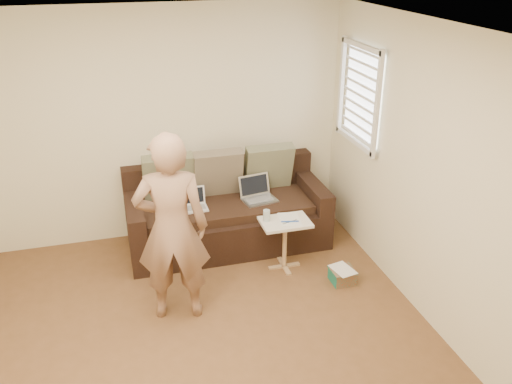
% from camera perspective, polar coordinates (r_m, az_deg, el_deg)
% --- Properties ---
extents(floor, '(4.50, 4.50, 0.00)m').
position_cam_1_polar(floor, '(4.73, -4.91, -16.81)').
color(floor, brown).
rests_on(floor, ground).
extents(ceiling, '(4.50, 4.50, 0.00)m').
position_cam_1_polar(ceiling, '(3.58, -6.47, 16.08)').
color(ceiling, white).
rests_on(ceiling, wall_back).
extents(wall_back, '(4.00, 0.00, 4.00)m').
position_cam_1_polar(wall_back, '(6.05, -9.60, 6.87)').
color(wall_back, beige).
rests_on(wall_back, ground).
extents(wall_right, '(0.00, 4.50, 4.50)m').
position_cam_1_polar(wall_right, '(4.71, 19.02, 0.51)').
color(wall_right, beige).
rests_on(wall_right, ground).
extents(window_blinds, '(0.12, 0.88, 1.08)m').
position_cam_1_polar(window_blinds, '(5.78, 10.94, 10.04)').
color(window_blinds, white).
rests_on(window_blinds, wall_right).
extents(sofa, '(2.20, 0.95, 0.85)m').
position_cam_1_polar(sofa, '(6.03, -3.08, -1.86)').
color(sofa, black).
rests_on(sofa, ground).
extents(pillow_left, '(0.55, 0.29, 0.57)m').
position_cam_1_polar(pillow_left, '(6.01, -9.27, 1.58)').
color(pillow_left, '#676E51').
rests_on(pillow_left, sofa).
extents(pillow_mid, '(0.55, 0.27, 0.57)m').
position_cam_1_polar(pillow_mid, '(6.05, -4.06, 2.01)').
color(pillow_mid, '#6A604B').
rests_on(pillow_mid, sofa).
extents(pillow_right, '(0.55, 0.28, 0.57)m').
position_cam_1_polar(pillow_right, '(6.20, 1.34, 2.66)').
color(pillow_right, '#676E51').
rests_on(pillow_right, sofa).
extents(laptop_silver, '(0.40, 0.32, 0.24)m').
position_cam_1_polar(laptop_silver, '(6.01, 0.40, -0.93)').
color(laptop_silver, '#B7BABC').
rests_on(laptop_silver, sofa).
extents(laptop_white, '(0.30, 0.22, 0.21)m').
position_cam_1_polar(laptop_white, '(5.86, -6.60, -1.83)').
color(laptop_white, white).
rests_on(laptop_white, sofa).
extents(person, '(0.71, 0.54, 1.78)m').
position_cam_1_polar(person, '(4.73, -8.89, -3.86)').
color(person, '#8D644D').
rests_on(person, ground).
extents(side_table, '(0.50, 0.35, 0.55)m').
position_cam_1_polar(side_table, '(5.65, 3.05, -5.55)').
color(side_table, silver).
rests_on(side_table, ground).
extents(drinking_glass, '(0.07, 0.07, 0.12)m').
position_cam_1_polar(drinking_glass, '(5.48, 1.12, -2.51)').
color(drinking_glass, silver).
rests_on(drinking_glass, side_table).
extents(scissors, '(0.20, 0.15, 0.02)m').
position_cam_1_polar(scissors, '(5.49, 3.61, -3.15)').
color(scissors, silver).
rests_on(scissors, side_table).
extents(paper_on_table, '(0.25, 0.33, 0.00)m').
position_cam_1_polar(paper_on_table, '(5.55, 3.58, -2.88)').
color(paper_on_table, white).
rests_on(paper_on_table, side_table).
extents(striped_box, '(0.24, 0.24, 0.15)m').
position_cam_1_polar(striped_box, '(5.58, 9.12, -8.72)').
color(striped_box, '#B9351B').
rests_on(striped_box, ground).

